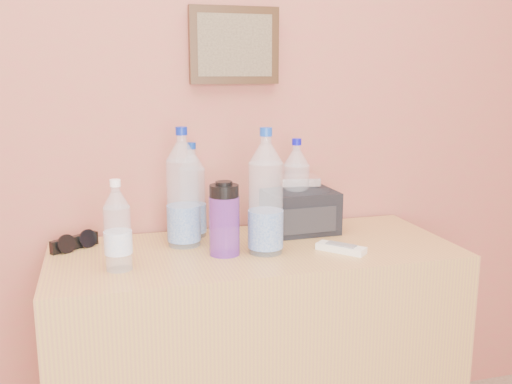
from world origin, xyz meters
TOP-DOWN VIEW (x-y plane):
  - picture_frame at (0.29, 1.98)m, footprint 0.30×0.03m
  - dresser at (0.29, 1.72)m, footprint 1.25×0.52m
  - pet_large_a at (0.09, 1.81)m, footprint 0.10×0.10m
  - pet_large_b at (0.13, 1.91)m, footprint 0.08×0.08m
  - pet_large_c at (0.47, 1.84)m, footprint 0.09×0.09m
  - pet_large_d at (0.31, 1.67)m, footprint 0.10×0.10m
  - pet_small at (-0.12, 1.63)m, footprint 0.07×0.07m
  - nalgene_bottle at (0.19, 1.69)m, footprint 0.09×0.09m
  - sunglasses at (-0.25, 1.86)m, footprint 0.16×0.14m
  - ac_remote at (0.53, 1.62)m, footprint 0.14×0.14m
  - toiletry_bag at (0.49, 1.86)m, footprint 0.24×0.18m
  - foil_packet at (0.49, 1.89)m, footprint 0.14×0.13m

SIDE VIEW (x-z plane):
  - dresser at x=0.29m, z-range 0.00..0.78m
  - ac_remote at x=0.53m, z-range 0.78..0.80m
  - sunglasses at x=-0.25m, z-range 0.78..0.82m
  - toiletry_bag at x=0.49m, z-range 0.78..0.94m
  - nalgene_bottle at x=0.19m, z-range 0.78..1.00m
  - pet_small at x=-0.12m, z-range 0.76..1.02m
  - pet_large_b at x=0.13m, z-range 0.76..1.07m
  - pet_large_c at x=0.47m, z-range 0.76..1.08m
  - pet_large_a at x=0.09m, z-range 0.76..1.13m
  - pet_large_d at x=0.31m, z-range 0.76..1.13m
  - foil_packet at x=0.49m, z-range 0.94..0.97m
  - picture_frame at x=0.29m, z-range 1.27..1.52m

